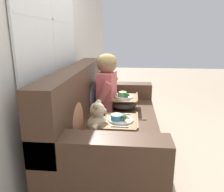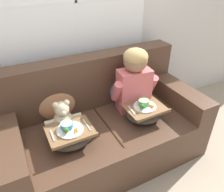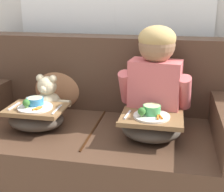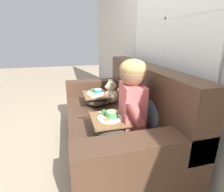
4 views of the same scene
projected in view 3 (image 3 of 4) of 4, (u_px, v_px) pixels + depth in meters
name	position (u px, v px, depth m)	size (l,w,h in m)	color
ground_plane	(97.00, 183.00, 2.27)	(14.00, 14.00, 0.00)	tan
couch	(99.00, 134.00, 2.23)	(1.96, 0.98, 1.01)	#4C3323
throw_pillow_behind_child	(157.00, 89.00, 2.27)	(0.40, 0.19, 0.42)	slate
throw_pillow_behind_teddy	(58.00, 84.00, 2.42)	(0.40, 0.19, 0.41)	#B2754C
child_figure	(156.00, 73.00, 2.02)	(0.49, 0.25, 0.67)	#DB6666
teddy_bear	(48.00, 99.00, 2.23)	(0.34, 0.24, 0.32)	beige
lap_tray_child	(151.00, 126.00, 1.91)	(0.38, 0.33, 0.21)	#473D33
lap_tray_teddy	(36.00, 117.00, 2.06)	(0.39, 0.31, 0.21)	#473D33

